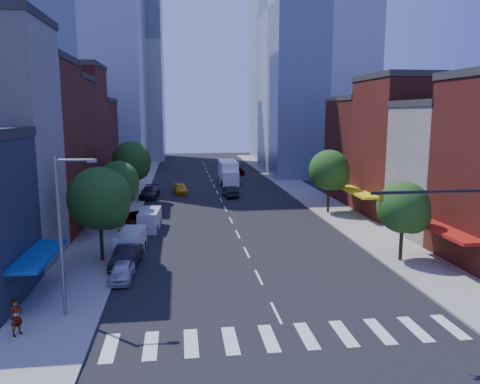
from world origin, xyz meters
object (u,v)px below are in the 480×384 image
object	(u,v)px
parked_car_second	(126,257)
cargo_van_far	(150,220)
parked_car_front	(122,271)
box_truck	(228,173)
traffic_car_far	(239,171)
parked_car_rear	(150,193)
parked_car_third	(139,221)
traffic_car_oncoming	(230,191)
pedestrian_far	(120,239)
taxi	(181,189)
cargo_van_near	(131,243)
pedestrian_near	(16,317)

from	to	relation	value
parked_car_second	cargo_van_far	bearing A→B (deg)	91.92
parked_car_front	box_truck	bearing A→B (deg)	76.70
traffic_car_far	parked_car_rear	bearing A→B (deg)	50.51
parked_car_third	box_truck	distance (m)	31.49
parked_car_front	traffic_car_oncoming	size ratio (longest dim) A/B	0.83
parked_car_front	pedestrian_far	world-z (taller)	pedestrian_far
taxi	traffic_car_far	xyz separation A→B (m)	(10.89, 19.39, 0.02)
pedestrian_far	parked_car_second	bearing A→B (deg)	35.72
traffic_car_far	pedestrian_far	xyz separation A→B (m)	(-16.09, -47.12, 0.30)
parked_car_second	cargo_van_near	distance (m)	3.30
parked_car_third	parked_car_second	bearing A→B (deg)	-96.46
cargo_van_far	box_truck	size ratio (longest dim) A/B	0.52
traffic_car_far	pedestrian_near	world-z (taller)	pedestrian_near
cargo_van_far	traffic_car_far	size ratio (longest dim) A/B	1.21
cargo_van_far	pedestrian_far	world-z (taller)	cargo_van_far
parked_car_rear	traffic_car_oncoming	world-z (taller)	parked_car_rear
box_truck	parked_car_third	bearing A→B (deg)	-112.00
cargo_van_near	box_truck	distance (m)	39.54
taxi	box_truck	size ratio (longest dim) A/B	0.49
parked_car_second	pedestrian_far	bearing A→B (deg)	109.79
parked_car_second	traffic_car_far	bearing A→B (deg)	80.94
cargo_van_near	traffic_car_oncoming	distance (m)	27.58
traffic_car_far	pedestrian_near	distance (m)	65.39
taxi	box_truck	xyz separation A→B (m)	(7.82, 8.73, 1.09)
cargo_van_far	pedestrian_near	xyz separation A→B (m)	(-5.42, -22.13, 0.16)
traffic_car_oncoming	traffic_car_far	distance (m)	23.38
pedestrian_near	traffic_car_far	bearing A→B (deg)	16.61
pedestrian_near	cargo_van_far	bearing A→B (deg)	20.17
traffic_car_oncoming	cargo_van_near	bearing A→B (deg)	62.36
parked_car_front	pedestrian_far	size ratio (longest dim) A/B	2.33
parked_car_second	pedestrian_far	size ratio (longest dim) A/B	2.89
pedestrian_near	parked_car_third	bearing A→B (deg)	23.03
parked_car_third	pedestrian_near	xyz separation A→B (m)	(-4.36, -22.68, 0.31)
traffic_car_far	pedestrian_near	size ratio (longest dim) A/B	2.00
taxi	parked_car_second	bearing A→B (deg)	-102.96
traffic_car_oncoming	pedestrian_far	bearing A→B (deg)	59.42
pedestrian_far	parked_car_third	bearing A→B (deg)	-164.56
traffic_car_oncoming	pedestrian_near	xyz separation A→B (m)	(-15.36, -39.41, 0.37)
cargo_van_near	pedestrian_far	distance (m)	1.55
parked_car_front	parked_car_rear	distance (m)	31.72
parked_car_rear	pedestrian_near	world-z (taller)	pedestrian_near
taxi	box_truck	distance (m)	11.77
traffic_car_far	traffic_car_oncoming	bearing A→B (deg)	73.90
parked_car_third	traffic_car_far	bearing A→B (deg)	62.75
parked_car_second	parked_car_third	distance (m)	11.87
parked_car_front	parked_car_rear	bearing A→B (deg)	92.01
cargo_van_near	pedestrian_far	bearing A→B (deg)	135.85
parked_car_second	traffic_car_far	distance (m)	53.77
taxi	pedestrian_near	world-z (taller)	pedestrian_near
parked_car_rear	cargo_van_near	xyz separation A→B (m)	(-0.01, -25.48, 0.14)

